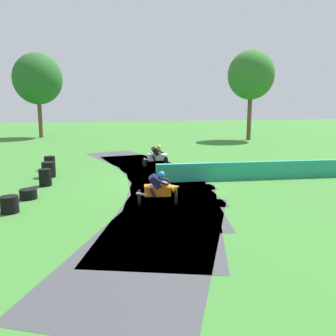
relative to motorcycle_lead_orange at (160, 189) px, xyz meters
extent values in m
plane|color=#38752D|center=(1.11, 3.90, -0.64)|extent=(120.00, 120.00, 0.00)
cube|color=#3D3D42|center=(-0.76, -3.19, -0.64)|extent=(7.13, 9.83, 0.01)
cube|color=#3D3D42|center=(0.13, -0.90, -0.64)|extent=(6.24, 9.83, 0.01)
cube|color=#3D3D42|center=(0.74, 1.47, -0.64)|extent=(5.27, 9.69, 0.01)
cube|color=#3D3D42|center=(1.06, 3.91, -0.64)|extent=(4.21, 9.40, 0.01)
cube|color=#3D3D42|center=(1.08, 6.36, -0.64)|extent=(4.09, 9.36, 0.01)
cube|color=#3D3D42|center=(0.79, 8.80, -0.64)|extent=(5.16, 9.66, 0.01)
cube|color=#3D3D42|center=(0.21, 11.19, -0.64)|extent=(6.15, 9.83, 0.01)
cube|color=#239375|center=(6.83, 3.52, -0.19)|extent=(12.46, 1.14, 0.90)
cylinder|color=black|center=(0.63, -0.01, -0.35)|extent=(0.22, 0.74, 0.73)
cylinder|color=black|center=(-0.75, 0.23, -0.35)|extent=(0.22, 0.74, 0.73)
cube|color=orange|center=(-0.07, 0.03, -0.06)|extent=(1.05, 0.54, 0.46)
ellipsoid|color=orange|center=(0.10, -0.07, 0.19)|extent=(0.49, 0.40, 0.30)
cone|color=orange|center=(0.59, -0.12, 0.05)|extent=(0.45, 0.44, 0.47)
cylinder|color=#B2B2B7|center=(-0.68, 0.04, -0.17)|extent=(0.42, 0.16, 0.18)
cube|color=#1E1E4C|center=(-0.17, -0.05, 0.31)|extent=(0.55, 0.41, 0.62)
sphere|color=#1E7FE0|center=(0.04, -0.16, 0.58)|extent=(0.26, 0.26, 0.26)
cylinder|color=#1E1E4C|center=(0.14, 0.06, 0.38)|extent=(0.44, 0.14, 0.24)
cylinder|color=#1E1E4C|center=(0.08, -0.28, 0.28)|extent=(0.44, 0.14, 0.24)
cylinder|color=#1E1E4C|center=(-0.22, 0.23, 0.00)|extent=(0.30, 0.20, 0.42)
cylinder|color=#1E1E4C|center=(-0.28, -0.11, -0.09)|extent=(0.30, 0.20, 0.42)
cylinder|color=black|center=(2.09, 8.56, -0.36)|extent=(0.24, 0.75, 0.74)
cylinder|color=black|center=(0.72, 8.29, -0.36)|extent=(0.24, 0.75, 0.74)
cube|color=silver|center=(1.43, 8.34, -0.07)|extent=(1.06, 0.57, 0.46)
ellipsoid|color=silver|center=(1.62, 8.31, 0.18)|extent=(0.50, 0.42, 0.31)
cone|color=silver|center=(2.10, 8.44, 0.05)|extent=(0.43, 0.43, 0.48)
cylinder|color=#B2B2B7|center=(0.86, 8.13, -0.18)|extent=(0.42, 0.20, 0.18)
cube|color=black|center=(1.37, 8.22, 0.30)|extent=(0.53, 0.46, 0.62)
sphere|color=yellow|center=(1.60, 8.19, 0.57)|extent=(0.26, 0.26, 0.26)
cylinder|color=black|center=(1.61, 8.44, 0.38)|extent=(0.43, 0.22, 0.24)
cylinder|color=black|center=(1.68, 8.10, 0.27)|extent=(0.43, 0.22, 0.24)
cylinder|color=black|center=(1.22, 8.47, 0.00)|extent=(0.27, 0.24, 0.42)
cylinder|color=black|center=(1.28, 8.13, -0.10)|extent=(0.27, 0.24, 0.42)
cylinder|color=black|center=(-5.34, 0.27, -0.54)|extent=(0.62, 0.62, 0.20)
cylinder|color=black|center=(-5.34, 0.27, -0.34)|extent=(0.62, 0.62, 0.20)
cylinder|color=black|center=(-5.34, 0.27, -0.14)|extent=(0.62, 0.62, 0.20)
cylinder|color=black|center=(-5.00, 2.08, -0.54)|extent=(0.69, 0.69, 0.20)
cylinder|color=black|center=(-5.00, 2.08, -0.34)|extent=(0.69, 0.69, 0.20)
cylinder|color=black|center=(-4.58, 4.36, -0.54)|extent=(0.58, 0.58, 0.20)
cylinder|color=black|center=(-4.58, 4.36, -0.34)|extent=(0.58, 0.58, 0.20)
cylinder|color=black|center=(-4.58, 4.36, -0.14)|extent=(0.58, 0.58, 0.20)
cylinder|color=black|center=(-4.58, 4.36, 0.06)|extent=(0.58, 0.58, 0.20)
cylinder|color=black|center=(-4.63, 6.41, -0.54)|extent=(0.70, 0.70, 0.20)
cylinder|color=black|center=(-4.63, 6.41, -0.34)|extent=(0.70, 0.70, 0.20)
cylinder|color=black|center=(-4.63, 6.41, -0.14)|extent=(0.70, 0.70, 0.20)
cylinder|color=black|center=(-4.63, 6.41, 0.06)|extent=(0.70, 0.70, 0.20)
cylinder|color=black|center=(-4.79, 8.53, -0.54)|extent=(0.62, 0.62, 0.20)
cylinder|color=black|center=(-4.79, 8.53, -0.34)|extent=(0.62, 0.62, 0.20)
cylinder|color=black|center=(-4.79, 8.53, -0.14)|extent=(0.62, 0.62, 0.20)
cylinder|color=black|center=(-4.79, 8.53, 0.06)|extent=(0.62, 0.62, 0.20)
cylinder|color=brown|center=(14.04, 22.03, 1.69)|extent=(0.44, 0.44, 4.66)
ellipsoid|color=#2D6B28|center=(14.04, 22.03, 6.04)|extent=(4.76, 4.76, 5.00)
cylinder|color=brown|center=(-7.76, 29.56, 1.47)|extent=(0.44, 0.44, 4.22)
ellipsoid|color=#235B23|center=(-7.76, 29.56, 5.83)|extent=(5.32, 5.32, 5.58)
camera|label=1|loc=(-2.53, -12.67, 3.16)|focal=37.82mm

